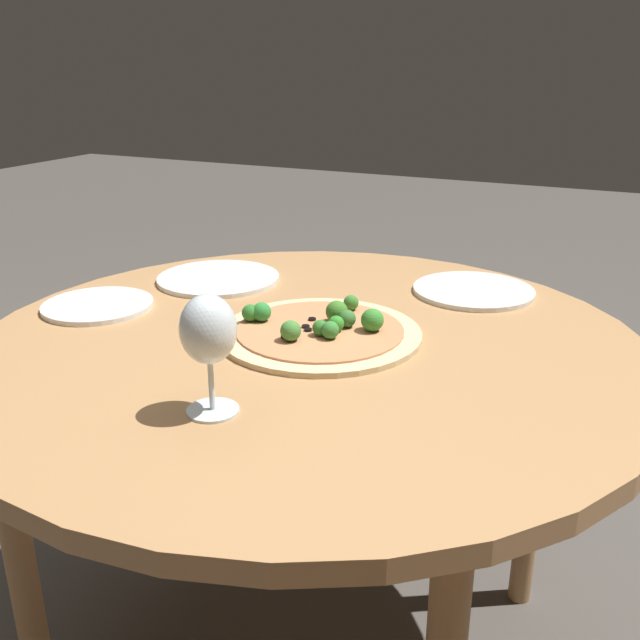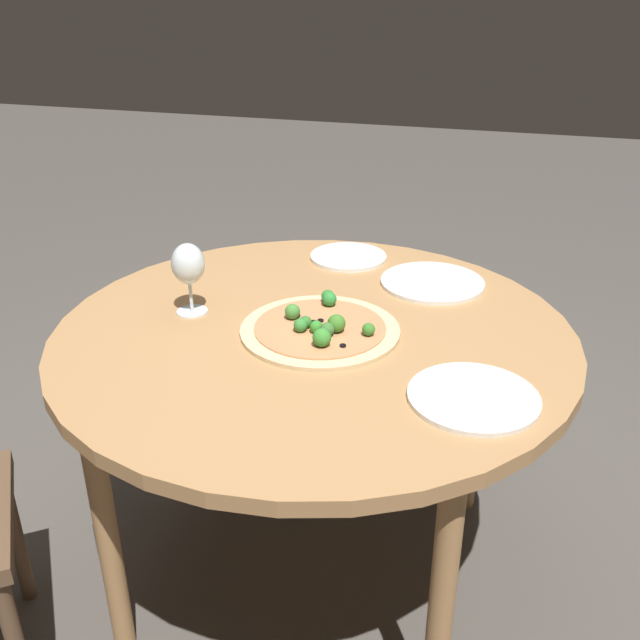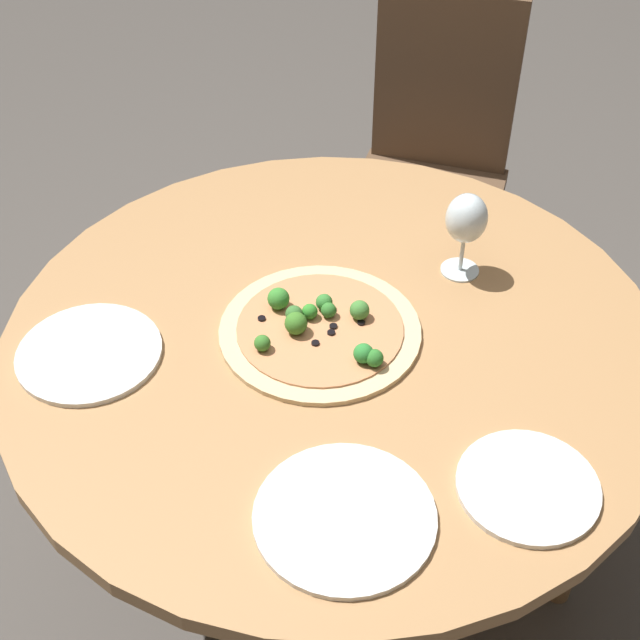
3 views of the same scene
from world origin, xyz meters
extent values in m
plane|color=#4C4742|center=(0.00, 0.00, 0.00)|extent=(12.00, 12.00, 0.00)
cylinder|color=#A87A4C|center=(0.00, 0.00, 0.70)|extent=(1.17, 1.17, 0.03)
cylinder|color=#A87A4C|center=(-0.36, -0.36, 0.34)|extent=(0.05, 0.05, 0.68)
cylinder|color=#A87A4C|center=(0.36, -0.36, 0.34)|extent=(0.05, 0.05, 0.68)
cylinder|color=#A87A4C|center=(-0.36, 0.36, 0.34)|extent=(0.05, 0.05, 0.68)
cylinder|color=#A87A4C|center=(0.36, 0.36, 0.34)|extent=(0.05, 0.05, 0.68)
cylinder|color=brown|center=(0.67, 0.30, 0.19)|extent=(0.04, 0.04, 0.39)
cylinder|color=#DBBC89|center=(-0.02, 0.01, 0.72)|extent=(0.36, 0.36, 0.01)
cylinder|color=tan|center=(-0.02, 0.01, 0.73)|extent=(0.29, 0.29, 0.00)
sphere|color=#2D742B|center=(0.00, -0.12, 0.75)|extent=(0.03, 0.03, 0.03)
sphere|color=#377629|center=(-0.13, 0.03, 0.74)|extent=(0.03, 0.03, 0.03)
sphere|color=#367E33|center=(0.02, 0.05, 0.75)|extent=(0.03, 0.03, 0.03)
sphere|color=#37852F|center=(-0.05, 0.10, 0.75)|extent=(0.04, 0.04, 0.04)
sphere|color=#386F30|center=(-0.05, 0.05, 0.75)|extent=(0.03, 0.03, 0.03)
sphere|color=#2C8334|center=(-0.01, -0.10, 0.75)|extent=(0.03, 0.03, 0.03)
sphere|color=#31732B|center=(0.01, 0.03, 0.74)|extent=(0.03, 0.03, 0.03)
sphere|color=#428136|center=(0.05, -0.01, 0.75)|extent=(0.04, 0.04, 0.04)
sphere|color=#33862A|center=(-0.02, 0.04, 0.74)|extent=(0.03, 0.03, 0.03)
sphere|color=#3D7827|center=(-0.06, 0.03, 0.75)|extent=(0.04, 0.04, 0.04)
cylinder|color=black|center=(-0.05, -0.02, 0.73)|extent=(0.01, 0.01, 0.00)
cylinder|color=black|center=(0.00, 0.00, 0.73)|extent=(0.01, 0.01, 0.00)
cylinder|color=black|center=(-0.01, -0.01, 0.73)|extent=(0.01, 0.01, 0.00)
cylinder|color=black|center=(0.05, -0.02, 0.73)|extent=(0.01, 0.01, 0.00)
cylinder|color=black|center=(-0.09, 0.09, 0.73)|extent=(0.01, 0.01, 0.00)
cylinder|color=silver|center=(0.30, 0.00, 0.72)|extent=(0.07, 0.07, 0.00)
cylinder|color=silver|center=(0.30, 0.00, 0.76)|extent=(0.01, 0.01, 0.07)
ellipsoid|color=silver|center=(0.30, 0.00, 0.84)|extent=(0.08, 0.08, 0.10)
cylinder|color=silver|center=(0.03, -0.44, 0.72)|extent=(0.21, 0.21, 0.01)
cylinder|color=silver|center=(-0.37, 0.20, 0.72)|extent=(0.25, 0.25, 0.01)
cylinder|color=silver|center=(-0.22, -0.33, 0.72)|extent=(0.27, 0.27, 0.01)
camera|label=1|loc=(1.03, 0.51, 1.18)|focal=40.00mm
camera|label=2|loc=(-0.41, 1.37, 1.44)|focal=40.00mm
camera|label=3|loc=(-0.69, -0.92, 1.78)|focal=50.00mm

